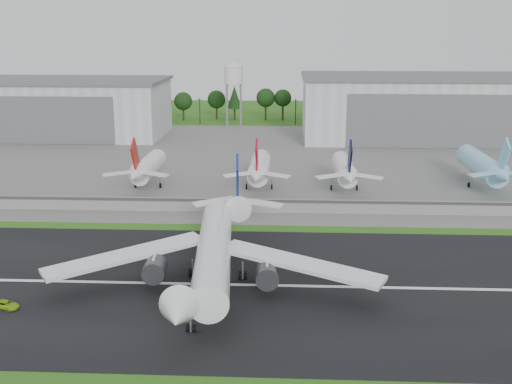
# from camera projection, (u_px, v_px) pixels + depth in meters

# --- Properties ---
(ground) EXTENTS (600.00, 600.00, 0.00)m
(ground) POSITION_uv_depth(u_px,v_px,m) (169.00, 309.00, 101.61)
(ground) COLOR #2D5E16
(ground) RESTS_ON ground
(runway) EXTENTS (320.00, 60.00, 0.10)m
(runway) POSITION_uv_depth(u_px,v_px,m) (179.00, 284.00, 111.27)
(runway) COLOR black
(runway) RESTS_ON ground
(runway_centerline) EXTENTS (220.00, 1.00, 0.02)m
(runway_centerline) POSITION_uv_depth(u_px,v_px,m) (179.00, 284.00, 111.25)
(runway_centerline) COLOR white
(runway_centerline) RESTS_ON runway
(apron) EXTENTS (320.00, 150.00, 0.10)m
(apron) POSITION_uv_depth(u_px,v_px,m) (233.00, 159.00, 217.68)
(apron) COLOR slate
(apron) RESTS_ON ground
(blast_fence) EXTENTS (240.00, 0.61, 3.50)m
(blast_fence) POSITION_uv_depth(u_px,v_px,m) (210.00, 205.00, 154.35)
(blast_fence) COLOR gray
(blast_fence) RESTS_ON ground
(hangar_west) EXTENTS (97.00, 44.00, 23.20)m
(hangar_west) POSITION_uv_depth(u_px,v_px,m) (47.00, 107.00, 262.13)
(hangar_west) COLOR silver
(hangar_west) RESTS_ON ground
(hangar_east) EXTENTS (102.00, 47.00, 25.20)m
(hangar_east) POSITION_uv_depth(u_px,v_px,m) (430.00, 107.00, 254.37)
(hangar_east) COLOR silver
(hangar_east) RESTS_ON ground
(water_tower) EXTENTS (8.40, 8.40, 29.40)m
(water_tower) POSITION_uv_depth(u_px,v_px,m) (234.00, 73.00, 274.71)
(water_tower) COLOR #99999E
(water_tower) RESTS_ON ground
(utility_poles) EXTENTS (230.00, 3.00, 12.00)m
(utility_poles) POSITION_uv_depth(u_px,v_px,m) (248.00, 124.00, 295.08)
(utility_poles) COLOR black
(utility_poles) RESTS_ON ground
(treeline) EXTENTS (320.00, 16.00, 22.00)m
(treeline) POSITION_uv_depth(u_px,v_px,m) (250.00, 120.00, 309.59)
(treeline) COLOR black
(treeline) RESTS_ON ground
(main_airliner) EXTENTS (57.11, 59.26, 18.17)m
(main_airliner) POSITION_uv_depth(u_px,v_px,m) (213.00, 259.00, 109.35)
(main_airliner) COLOR white
(main_airliner) RESTS_ON runway
(ground_vehicle) EXTENTS (4.76, 3.45, 1.20)m
(ground_vehicle) POSITION_uv_depth(u_px,v_px,m) (7.00, 305.00, 101.39)
(ground_vehicle) COLOR #8FC817
(ground_vehicle) RESTS_ON runway
(parked_jet_red_a) EXTENTS (7.36, 31.29, 16.51)m
(parked_jet_red_a) POSITION_uv_depth(u_px,v_px,m) (146.00, 168.00, 175.12)
(parked_jet_red_a) COLOR white
(parked_jet_red_a) RESTS_ON ground
(parked_jet_red_b) EXTENTS (7.36, 31.29, 16.60)m
(parked_jet_red_b) POSITION_uv_depth(u_px,v_px,m) (259.00, 169.00, 173.62)
(parked_jet_red_b) COLOR white
(parked_jet_red_b) RESTS_ON ground
(parked_jet_navy) EXTENTS (7.36, 31.29, 16.46)m
(parked_jet_navy) POSITION_uv_depth(u_px,v_px,m) (345.00, 170.00, 172.50)
(parked_jet_navy) COLOR white
(parked_jet_navy) RESTS_ON ground
(parked_jet_skyblue) EXTENTS (7.36, 37.29, 16.91)m
(parked_jet_skyblue) POSITION_uv_depth(u_px,v_px,m) (485.00, 166.00, 175.45)
(parked_jet_skyblue) COLOR #8ED3F5
(parked_jet_skyblue) RESTS_ON ground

